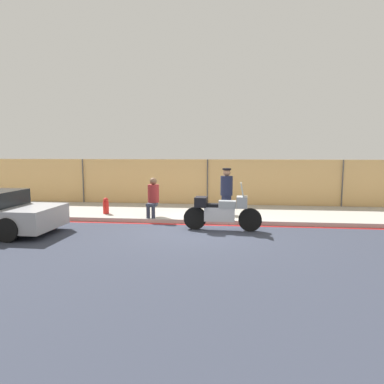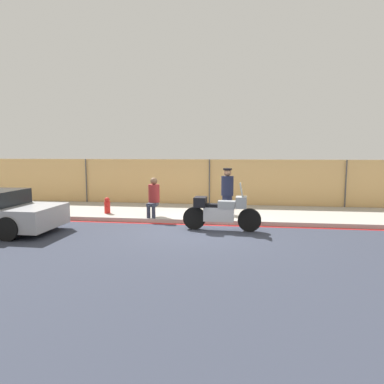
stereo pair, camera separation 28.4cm
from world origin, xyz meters
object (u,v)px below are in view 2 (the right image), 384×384
(fire_hydrant, at_px, (107,205))
(person_seated_on_curb, at_px, (154,195))
(officer_standing, at_px, (227,191))
(motorcycle, at_px, (221,211))

(fire_hydrant, bearing_deg, person_seated_on_curb, -9.99)
(officer_standing, xyz_separation_m, person_seated_on_curb, (-2.55, -0.68, -0.09))
(motorcycle, distance_m, officer_standing, 2.00)
(motorcycle, height_order, fire_hydrant, motorcycle)
(motorcycle, bearing_deg, officer_standing, 88.94)
(motorcycle, xyz_separation_m, person_seated_on_curb, (-2.42, 1.27, 0.30))
(motorcycle, xyz_separation_m, officer_standing, (0.13, 1.96, 0.39))
(person_seated_on_curb, distance_m, fire_hydrant, 1.92)
(motorcycle, relative_size, person_seated_on_curb, 1.76)
(motorcycle, relative_size, officer_standing, 1.43)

